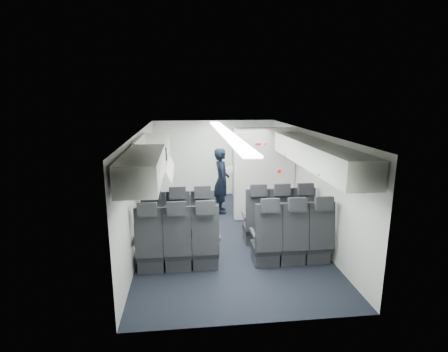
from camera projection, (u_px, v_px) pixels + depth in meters
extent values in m
cube|color=black|center=(226.00, 234.00, 7.35)|extent=(3.40, 6.00, 0.01)
cube|color=white|center=(226.00, 131.00, 6.86)|extent=(3.40, 6.00, 0.01)
cube|color=silver|center=(214.00, 158.00, 10.01)|extent=(3.40, 0.01, 2.15)
cube|color=silver|center=(255.00, 246.00, 4.20)|extent=(3.40, 0.01, 2.15)
cube|color=silver|center=(141.00, 186.00, 6.92)|extent=(0.01, 6.00, 2.15)
cube|color=silver|center=(307.00, 182.00, 7.29)|extent=(0.01, 6.00, 2.15)
cube|color=white|center=(226.00, 133.00, 6.87)|extent=(0.25, 5.52, 0.03)
cube|color=black|center=(156.00, 232.00, 6.70)|extent=(0.44, 0.46, 0.12)
cube|color=#2D2D33|center=(156.00, 240.00, 6.74)|extent=(0.42, 0.42, 0.22)
cube|color=black|center=(153.00, 214.00, 6.39)|extent=(0.44, 0.20, 0.80)
cube|color=black|center=(152.00, 194.00, 6.25)|extent=(0.30, 0.12, 0.23)
cube|color=#2D2D33|center=(143.00, 220.00, 6.59)|extent=(0.05, 0.40, 0.06)
cube|color=#2D2D33|center=(166.00, 219.00, 6.63)|extent=(0.05, 0.40, 0.06)
cube|color=black|center=(179.00, 231.00, 6.75)|extent=(0.44, 0.46, 0.12)
cube|color=#2D2D33|center=(179.00, 239.00, 6.79)|extent=(0.42, 0.42, 0.22)
cube|color=black|center=(178.00, 213.00, 6.44)|extent=(0.44, 0.20, 0.80)
cube|color=black|center=(178.00, 193.00, 6.30)|extent=(0.30, 0.12, 0.23)
cube|color=#2D2D33|center=(167.00, 219.00, 6.63)|extent=(0.05, 0.40, 0.06)
cube|color=#2D2D33|center=(190.00, 218.00, 6.68)|extent=(0.05, 0.40, 0.06)
cube|color=black|center=(202.00, 230.00, 6.80)|extent=(0.44, 0.46, 0.12)
cube|color=#2D2D33|center=(202.00, 238.00, 6.84)|extent=(0.42, 0.42, 0.22)
cube|color=black|center=(203.00, 212.00, 6.48)|extent=(0.44, 0.20, 0.80)
cube|color=black|center=(202.00, 192.00, 6.35)|extent=(0.30, 0.12, 0.23)
cube|color=#2D2D33|center=(191.00, 218.00, 6.68)|extent=(0.05, 0.40, 0.06)
cube|color=#2D2D33|center=(214.00, 217.00, 6.73)|extent=(0.05, 0.40, 0.06)
cube|color=black|center=(255.00, 228.00, 6.91)|extent=(0.44, 0.46, 0.12)
cube|color=#2D2D33|center=(255.00, 236.00, 6.95)|extent=(0.42, 0.42, 0.22)
cube|color=black|center=(258.00, 210.00, 6.60)|extent=(0.44, 0.20, 0.80)
cube|color=black|center=(259.00, 190.00, 6.46)|extent=(0.30, 0.12, 0.23)
cube|color=#2D2D33|center=(244.00, 216.00, 6.80)|extent=(0.05, 0.40, 0.06)
cube|color=#2D2D33|center=(266.00, 215.00, 6.84)|extent=(0.05, 0.40, 0.06)
cube|color=black|center=(277.00, 227.00, 6.96)|extent=(0.44, 0.46, 0.12)
cube|color=#2D2D33|center=(277.00, 235.00, 7.00)|extent=(0.42, 0.42, 0.22)
cube|color=black|center=(281.00, 209.00, 6.65)|extent=(0.44, 0.20, 0.80)
cube|color=black|center=(282.00, 190.00, 6.51)|extent=(0.30, 0.12, 0.23)
cube|color=#2D2D33|center=(267.00, 215.00, 6.84)|extent=(0.05, 0.40, 0.06)
cube|color=#2D2D33|center=(289.00, 214.00, 6.89)|extent=(0.05, 0.40, 0.06)
cube|color=black|center=(299.00, 226.00, 7.01)|extent=(0.44, 0.46, 0.12)
cube|color=#2D2D33|center=(298.00, 234.00, 7.04)|extent=(0.42, 0.42, 0.22)
cube|color=black|center=(304.00, 208.00, 6.69)|extent=(0.44, 0.20, 0.80)
cube|color=black|center=(306.00, 189.00, 6.55)|extent=(0.30, 0.12, 0.23)
cube|color=#2D2D33|center=(289.00, 214.00, 6.89)|extent=(0.05, 0.40, 0.06)
cube|color=#2D2D33|center=(311.00, 213.00, 6.94)|extent=(0.05, 0.40, 0.06)
cube|color=black|center=(151.00, 253.00, 5.83)|extent=(0.44, 0.46, 0.12)
cube|color=#2D2D33|center=(152.00, 262.00, 5.87)|extent=(0.42, 0.42, 0.22)
cube|color=black|center=(149.00, 233.00, 5.52)|extent=(0.44, 0.20, 0.80)
cube|color=black|center=(147.00, 210.00, 5.38)|extent=(0.30, 0.12, 0.23)
cube|color=#2D2D33|center=(137.00, 239.00, 5.71)|extent=(0.05, 0.40, 0.06)
cube|color=#2D2D33|center=(164.00, 237.00, 5.76)|extent=(0.05, 0.40, 0.06)
cube|color=black|center=(178.00, 252.00, 5.88)|extent=(0.44, 0.46, 0.12)
cube|color=#2D2D33|center=(179.00, 260.00, 5.92)|extent=(0.42, 0.42, 0.22)
cube|color=black|center=(177.00, 232.00, 5.56)|extent=(0.44, 0.20, 0.80)
cube|color=black|center=(176.00, 209.00, 5.43)|extent=(0.30, 0.12, 0.23)
cube|color=#2D2D33|center=(164.00, 237.00, 5.76)|extent=(0.05, 0.40, 0.06)
cube|color=#2D2D33|center=(191.00, 236.00, 5.81)|extent=(0.05, 0.40, 0.06)
cube|color=black|center=(205.00, 250.00, 5.93)|extent=(0.44, 0.46, 0.12)
cube|color=#2D2D33|center=(205.00, 259.00, 5.96)|extent=(0.42, 0.42, 0.22)
cube|color=black|center=(205.00, 230.00, 5.61)|extent=(0.44, 0.20, 0.80)
cube|color=black|center=(205.00, 208.00, 5.47)|extent=(0.30, 0.12, 0.23)
cube|color=#2D2D33|center=(192.00, 236.00, 5.81)|extent=(0.05, 0.40, 0.06)
cube|color=#2D2D33|center=(218.00, 235.00, 5.86)|extent=(0.05, 0.40, 0.06)
cube|color=black|center=(265.00, 247.00, 6.04)|extent=(0.44, 0.46, 0.12)
cube|color=#2D2D33|center=(265.00, 256.00, 6.08)|extent=(0.42, 0.42, 0.22)
cube|color=black|center=(269.00, 228.00, 5.73)|extent=(0.44, 0.20, 0.80)
cube|color=black|center=(270.00, 205.00, 5.59)|extent=(0.30, 0.12, 0.23)
cube|color=#2D2D33|center=(253.00, 234.00, 5.92)|extent=(0.05, 0.40, 0.06)
cube|color=#2D2D33|center=(278.00, 232.00, 5.97)|extent=(0.05, 0.40, 0.06)
cube|color=black|center=(290.00, 246.00, 6.09)|extent=(0.44, 0.46, 0.12)
cube|color=#2D2D33|center=(290.00, 255.00, 6.13)|extent=(0.42, 0.42, 0.22)
cube|color=black|center=(295.00, 227.00, 5.77)|extent=(0.44, 0.20, 0.80)
cube|color=black|center=(297.00, 204.00, 5.63)|extent=(0.30, 0.12, 0.23)
cube|color=#2D2D33|center=(279.00, 232.00, 5.97)|extent=(0.05, 0.40, 0.06)
cube|color=#2D2D33|center=(304.00, 231.00, 6.02)|extent=(0.05, 0.40, 0.06)
cube|color=black|center=(315.00, 245.00, 6.14)|extent=(0.44, 0.46, 0.12)
cube|color=#2D2D33|center=(315.00, 253.00, 6.17)|extent=(0.42, 0.42, 0.22)
cube|color=black|center=(322.00, 225.00, 5.82)|extent=(0.44, 0.20, 0.80)
cube|color=black|center=(324.00, 203.00, 5.68)|extent=(0.30, 0.12, 0.23)
cube|color=#2D2D33|center=(304.00, 231.00, 6.02)|extent=(0.05, 0.40, 0.06)
cube|color=#2D2D33|center=(329.00, 230.00, 6.07)|extent=(0.05, 0.40, 0.06)
cube|color=white|center=(143.00, 168.00, 4.84)|extent=(0.52, 1.80, 0.40)
cylinder|color=slate|center=(162.00, 178.00, 4.91)|extent=(0.04, 0.10, 0.04)
cube|color=#9E9E93|center=(154.00, 159.00, 6.58)|extent=(0.52, 1.70, 0.04)
cube|color=white|center=(140.00, 149.00, 6.51)|extent=(0.06, 1.70, 0.44)
cube|color=white|center=(149.00, 156.00, 5.73)|extent=(0.52, 0.04, 0.40)
cube|color=white|center=(157.00, 143.00, 7.34)|extent=(0.52, 0.04, 0.40)
cube|color=white|center=(168.00, 165.00, 6.63)|extent=(0.21, 1.61, 0.38)
cube|color=white|center=(336.00, 163.00, 5.15)|extent=(0.52, 1.80, 0.40)
cylinder|color=slate|center=(319.00, 174.00, 5.15)|extent=(0.04, 0.10, 0.04)
cube|color=white|center=(299.00, 146.00, 6.84)|extent=(0.52, 1.70, 0.40)
cylinder|color=slate|center=(286.00, 155.00, 6.85)|extent=(0.04, 0.10, 0.04)
cube|color=silver|center=(265.00, 174.00, 7.99)|extent=(1.40, 0.12, 2.13)
cube|color=white|center=(260.00, 144.00, 7.74)|extent=(0.24, 0.01, 0.10)
cube|color=red|center=(258.00, 144.00, 7.73)|extent=(0.13, 0.01, 0.04)
cube|color=red|center=(265.00, 144.00, 7.74)|extent=(0.05, 0.01, 0.03)
cylinder|color=white|center=(279.00, 171.00, 7.94)|extent=(0.11, 0.01, 0.11)
cylinder|color=red|center=(279.00, 171.00, 7.93)|extent=(0.09, 0.01, 0.09)
cube|color=#939399|center=(248.00, 164.00, 9.87)|extent=(0.85, 0.50, 1.90)
cube|color=#3F3F42|center=(250.00, 181.00, 9.72)|extent=(0.80, 0.01, 0.02)
cube|color=#3F3F42|center=(250.00, 164.00, 9.61)|extent=(0.80, 0.01, 0.02)
cube|color=#3F3F42|center=(250.00, 146.00, 9.50)|extent=(0.80, 0.01, 0.02)
cube|color=silver|center=(152.00, 175.00, 8.46)|extent=(0.10, 0.92, 1.86)
cylinder|color=black|center=(153.00, 155.00, 8.35)|extent=(0.03, 0.22, 0.22)
cube|color=gold|center=(155.00, 170.00, 8.75)|extent=(0.02, 0.10, 0.75)
cylinder|color=white|center=(146.00, 167.00, 7.65)|extent=(0.01, 0.11, 0.11)
cylinder|color=red|center=(147.00, 167.00, 7.65)|extent=(0.01, 0.09, 0.09)
imported|color=black|center=(222.00, 181.00, 8.52)|extent=(0.40, 0.59, 1.61)
cube|color=black|center=(154.00, 154.00, 6.21)|extent=(0.45, 0.37, 0.23)
cube|color=white|center=(230.00, 170.00, 8.43)|extent=(0.18, 0.12, 0.14)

